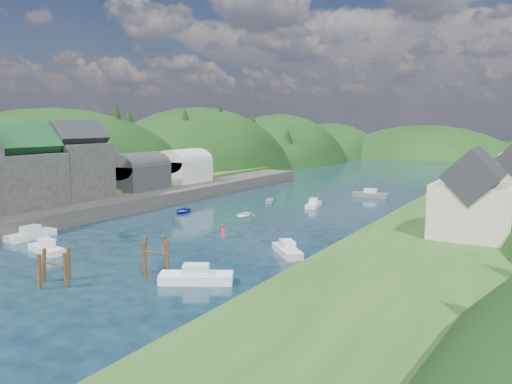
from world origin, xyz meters
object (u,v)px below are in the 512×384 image
Objects in this scene: channel_buoy_far at (223,230)px; piling_cluster_far at (156,260)px; channel_buoy_near at (165,244)px; piling_cluster_near at (54,271)px.

piling_cluster_far is at bearing -75.64° from channel_buoy_far.
piling_cluster_far is 3.48× the size of channel_buoy_near.
piling_cluster_far is (5.28, 6.16, 0.21)m from piling_cluster_near.
piling_cluster_far is at bearing 49.41° from piling_cluster_near.
channel_buoy_far is (-4.12, 16.10, -0.86)m from piling_cluster_far.
piling_cluster_near is at bearing -89.99° from channel_buoy_near.
piling_cluster_far reaches higher than channel_buoy_far.
piling_cluster_near is 3.10× the size of channel_buoy_near.
channel_buoy_near is (-5.28, 7.18, -0.86)m from piling_cluster_far.
channel_buoy_far is (1.16, 22.26, -0.66)m from piling_cluster_near.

